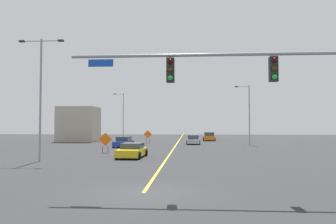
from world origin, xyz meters
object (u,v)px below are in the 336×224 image
object	(u,v)px
traffic_signal_assembly	(269,79)
construction_sign_median_far	(105,140)
car_orange_passing	(209,137)
car_yellow_near	(132,151)
car_blue_distant	(124,142)
car_silver_approaching	(193,140)
street_lamp_far_right	(41,90)
street_lamp_far_left	(123,114)
street_lamp_mid_right	(248,112)
construction_sign_left_lane	(148,135)

from	to	relation	value
traffic_signal_assembly	construction_sign_median_far	xyz separation A→B (m)	(-12.03, 19.12, -3.50)
car_orange_passing	car_yellow_near	bearing A→B (deg)	-105.74
car_blue_distant	car_silver_approaching	distance (m)	11.24
street_lamp_far_right	street_lamp_far_left	bearing A→B (deg)	92.31
street_lamp_mid_right	car_silver_approaching	xyz separation A→B (m)	(-7.82, 1.67, -4.05)
traffic_signal_assembly	car_silver_approaching	distance (m)	34.72
construction_sign_median_far	car_blue_distant	world-z (taller)	construction_sign_median_far
construction_sign_left_lane	car_blue_distant	bearing A→B (deg)	-104.19
traffic_signal_assembly	street_lamp_mid_right	size ratio (longest dim) A/B	1.54
street_lamp_mid_right	car_orange_passing	xyz separation A→B (m)	(-4.84, 12.25, -3.97)
car_orange_passing	street_lamp_mid_right	bearing A→B (deg)	-68.45
car_orange_passing	car_yellow_near	xyz separation A→B (m)	(-8.57, -30.40, -0.12)
car_yellow_near	street_lamp_far_left	bearing A→B (deg)	103.25
traffic_signal_assembly	street_lamp_far_right	size ratio (longest dim) A/B	1.34
car_orange_passing	car_silver_approaching	size ratio (longest dim) A/B	0.95
construction_sign_left_lane	car_orange_passing	bearing A→B (deg)	41.76
street_lamp_far_right	car_blue_distant	xyz separation A→B (m)	(3.31, 16.55, -5.05)
construction_sign_left_lane	car_yellow_near	world-z (taller)	construction_sign_left_lane
street_lamp_far_right	car_yellow_near	world-z (taller)	street_lamp_far_right
car_orange_passing	car_blue_distant	size ratio (longest dim) A/B	0.89
street_lamp_far_left	construction_sign_left_lane	size ratio (longest dim) A/B	4.51
traffic_signal_assembly	car_blue_distant	xyz separation A→B (m)	(-11.92, 27.76, -4.16)
construction_sign_left_lane	car_orange_passing	xyz separation A→B (m)	(10.00, 8.93, -0.59)
street_lamp_far_left	car_orange_passing	xyz separation A→B (m)	(16.97, -5.26, -4.34)
street_lamp_far_right	car_orange_passing	world-z (taller)	street_lamp_far_right
street_lamp_far_right	traffic_signal_assembly	bearing A→B (deg)	-36.37
traffic_signal_assembly	car_silver_approaching	xyz separation A→B (m)	(-2.81, 34.35, -4.16)
car_silver_approaching	street_lamp_mid_right	bearing A→B (deg)	-12.07
car_silver_approaching	construction_sign_left_lane	bearing A→B (deg)	166.72
construction_sign_left_lane	construction_sign_median_far	size ratio (longest dim) A/B	0.99
street_lamp_far_right	car_silver_approaching	world-z (taller)	street_lamp_far_right
street_lamp_far_left	car_blue_distant	distance (m)	23.38
traffic_signal_assembly	car_orange_passing	world-z (taller)	traffic_signal_assembly
construction_sign_median_far	car_silver_approaching	bearing A→B (deg)	58.81
street_lamp_far_right	construction_sign_median_far	bearing A→B (deg)	68.01
car_blue_distant	car_yellow_near	xyz separation A→B (m)	(3.51, -13.23, -0.04)
car_silver_approaching	car_orange_passing	bearing A→B (deg)	74.27
car_silver_approaching	street_lamp_far_right	bearing A→B (deg)	-118.21
street_lamp_far_right	car_orange_passing	size ratio (longest dim) A/B	2.43
construction_sign_median_far	car_silver_approaching	xyz separation A→B (m)	(9.22, 15.23, -0.66)
construction_sign_left_lane	car_silver_approaching	xyz separation A→B (m)	(7.02, -1.66, -0.67)
traffic_signal_assembly	car_blue_distant	distance (m)	30.49
construction_sign_median_far	construction_sign_left_lane	bearing A→B (deg)	82.57
construction_sign_median_far	car_blue_distant	size ratio (longest dim) A/B	0.45
street_lamp_far_right	car_blue_distant	size ratio (longest dim) A/B	2.16
car_orange_passing	car_yellow_near	world-z (taller)	car_orange_passing
street_lamp_mid_right	car_yellow_near	world-z (taller)	street_lamp_mid_right
street_lamp_far_right	car_silver_approaching	bearing A→B (deg)	61.79
construction_sign_left_lane	car_blue_distant	size ratio (longest dim) A/B	0.45
street_lamp_far_left	street_lamp_far_right	size ratio (longest dim) A/B	0.94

